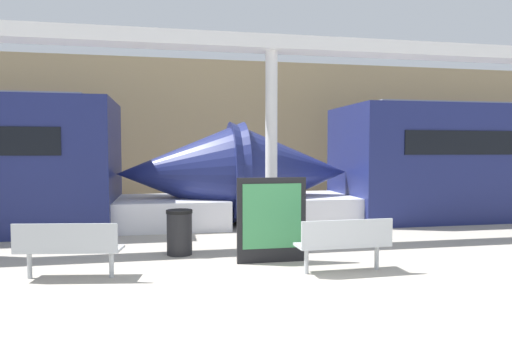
{
  "coord_description": "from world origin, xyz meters",
  "views": [
    {
      "loc": [
        -1.67,
        -5.18,
        1.91
      ],
      "look_at": [
        0.04,
        3.57,
        1.4
      ],
      "focal_mm": 32.0,
      "sensor_mm": 36.0,
      "label": 1
    }
  ],
  "objects": [
    {
      "name": "canopy_beam",
      "position": [
        0.45,
        4.04,
        4.07
      ],
      "size": [
        28.0,
        0.6,
        0.28
      ],
      "primitive_type": "cube",
      "color": "silver",
      "rests_on": "support_column_near"
    },
    {
      "name": "bench_near",
      "position": [
        1.01,
        1.41,
        0.5
      ],
      "size": [
        1.49,
        0.48,
        0.85
      ],
      "rotation": [
        0.0,
        0.0,
        0.03
      ],
      "color": "#ADB2B7",
      "rests_on": "ground_plane"
    },
    {
      "name": "ground_plane",
      "position": [
        0.0,
        0.0,
        0.0
      ],
      "size": [
        60.0,
        60.0,
        0.0
      ],
      "primitive_type": "plane",
      "color": "#A8A093"
    },
    {
      "name": "trash_bin",
      "position": [
        -1.47,
        3.17,
        0.41
      ],
      "size": [
        0.48,
        0.48,
        0.82
      ],
      "color": "black",
      "rests_on": "ground_plane"
    },
    {
      "name": "poster_board",
      "position": [
        0.06,
        2.29,
        0.73
      ],
      "size": [
        1.19,
        0.07,
        1.44
      ],
      "color": "black",
      "rests_on": "ground_plane"
    },
    {
      "name": "station_wall",
      "position": [
        0.0,
        10.65,
        2.5
      ],
      "size": [
        56.0,
        0.2,
        5.0
      ],
      "primitive_type": "cube",
      "color": "tan",
      "rests_on": "ground_plane"
    },
    {
      "name": "train_left",
      "position": [
        7.74,
        6.48,
        1.49
      ],
      "size": [
        15.45,
        2.93,
        3.2
      ],
      "color": "navy",
      "rests_on": "ground_plane"
    },
    {
      "name": "bench_far",
      "position": [
        -3.12,
        1.86,
        0.5
      ],
      "size": [
        1.56,
        0.67,
        0.85
      ],
      "rotation": [
        0.0,
        0.0,
        -0.16
      ],
      "color": "#ADB2B7",
      "rests_on": "ground_plane"
    },
    {
      "name": "support_column_near",
      "position": [
        0.45,
        4.04,
        1.97
      ],
      "size": [
        0.25,
        0.25,
        3.93
      ],
      "primitive_type": "cylinder",
      "color": "silver",
      "rests_on": "ground_plane"
    }
  ]
}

